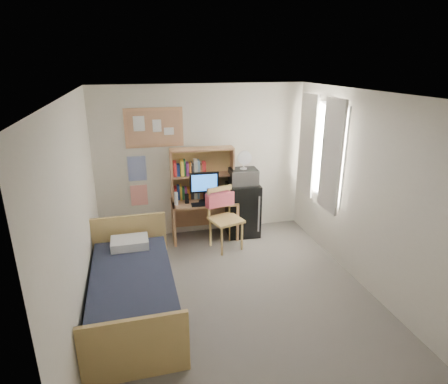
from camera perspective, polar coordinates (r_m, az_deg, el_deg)
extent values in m
cube|color=slate|center=(5.16, 1.45, -15.55)|extent=(3.60, 4.20, 0.02)
cube|color=silver|center=(4.25, 1.76, 14.72)|extent=(3.60, 4.20, 0.02)
cube|color=silver|center=(6.49, -3.40, 4.67)|extent=(3.60, 0.04, 2.60)
cube|color=silver|center=(2.81, 13.66, -17.00)|extent=(3.60, 0.04, 2.60)
cube|color=silver|center=(4.44, -21.45, -3.77)|extent=(0.04, 4.20, 2.60)
cube|color=silver|center=(5.29, 20.72, -0.03)|extent=(0.04, 4.20, 2.60)
cube|color=white|center=(6.17, 14.48, 6.17)|extent=(0.10, 1.40, 1.70)
cube|color=silver|center=(5.81, 16.05, 5.24)|extent=(0.04, 0.55, 1.70)
cube|color=silver|center=(6.50, 12.60, 6.97)|extent=(0.04, 0.55, 1.70)
cube|color=tan|center=(6.25, -10.62, 9.62)|extent=(0.94, 0.03, 0.64)
cube|color=#2840A0|center=(6.39, -13.12, 3.49)|extent=(0.30, 0.01, 0.42)
cube|color=#EE3A2A|center=(6.53, -12.81, -0.47)|extent=(0.28, 0.01, 0.36)
cube|color=tan|center=(6.52, -3.00, -4.15)|extent=(1.13, 0.60, 0.69)
cube|color=tan|center=(6.08, 0.31, -4.17)|extent=(0.64, 0.64, 1.03)
cube|color=black|center=(6.63, 2.83, -2.59)|extent=(0.58, 0.58, 0.94)
cube|color=#1C2033|center=(4.80, -13.66, -15.02)|extent=(1.01, 2.00, 0.55)
cube|color=tan|center=(6.39, -3.33, 2.85)|extent=(1.09, 0.32, 0.88)
cube|color=black|center=(6.25, -3.01, 0.73)|extent=(0.49, 0.06, 0.52)
cube|color=black|center=(6.20, -2.78, -1.85)|extent=(0.49, 0.17, 0.02)
cube|color=black|center=(6.27, -5.69, -1.02)|extent=(0.07, 0.07, 0.16)
cube|color=black|center=(6.35, -0.31, -0.61)|extent=(0.07, 0.07, 0.17)
cylinder|color=white|center=(6.21, -7.31, -1.00)|extent=(0.07, 0.07, 0.22)
cube|color=#D85262|center=(6.14, -0.64, -1.11)|extent=(0.50, 0.27, 0.23)
cube|color=#BCBCC1|center=(6.41, 2.96, 2.35)|extent=(0.49, 0.38, 0.27)
cylinder|color=white|center=(6.33, 3.01, 4.78)|extent=(0.25, 0.25, 0.29)
cube|color=white|center=(5.29, -14.17, -7.50)|extent=(0.50, 0.35, 0.12)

